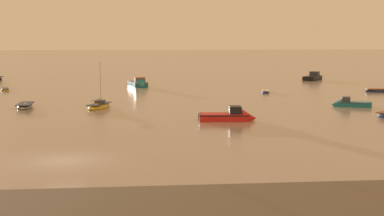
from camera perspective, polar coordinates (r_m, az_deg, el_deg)
ground_plane at (r=37.66m, az=-12.92°, el=-5.23°), size 800.00×800.00×0.00m
rowboat_moored_2 at (r=84.42m, az=7.43°, el=1.65°), size 2.03×3.60×0.54m
motorboat_moored_0 at (r=68.68m, az=15.49°, el=0.36°), size 4.76×2.96×1.71m
rowboat_moored_3 at (r=67.69m, az=-16.54°, el=0.18°), size 1.77×4.71×0.73m
motorboat_moored_1 at (r=54.81m, az=4.11°, el=-0.95°), size 5.73×2.37×2.12m
rowboat_moored_4 at (r=89.23m, az=18.52°, el=1.66°), size 4.65×2.30×0.70m
rowboat_moored_5 at (r=92.46m, az=-18.39°, el=1.81°), size 1.77×3.49×0.53m
motorboat_moored_2 at (r=94.60m, az=-5.37°, el=2.37°), size 3.64×6.59×2.38m
sailboat_moored_1 at (r=65.45m, az=-9.37°, el=0.19°), size 3.14×5.18×5.55m
motorboat_moored_5 at (r=113.15m, az=12.24°, el=2.99°), size 5.52×6.49×2.43m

